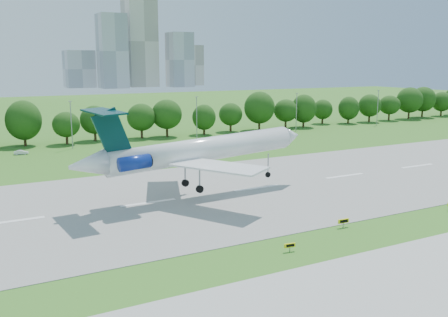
# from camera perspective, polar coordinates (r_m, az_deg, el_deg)

# --- Properties ---
(ground) EXTENTS (600.00, 600.00, 0.00)m
(ground) POSITION_cam_1_polar(r_m,az_deg,el_deg) (68.57, 14.97, -7.88)
(ground) COLOR #2F6219
(ground) RESTS_ON ground
(runway) EXTENTS (400.00, 45.00, 0.08)m
(runway) POSITION_cam_1_polar(r_m,az_deg,el_deg) (87.62, 3.79, -3.39)
(runway) COLOR gray
(runway) RESTS_ON ground
(tree_line) EXTENTS (288.40, 8.40, 10.40)m
(tree_line) POSITION_cam_1_polar(r_m,az_deg,el_deg) (146.93, -10.13, 4.70)
(tree_line) COLOR #382314
(tree_line) RESTS_ON ground
(light_poles) EXTENTS (175.90, 0.25, 12.19)m
(light_poles) POSITION_cam_1_polar(r_m,az_deg,el_deg) (136.69, -9.82, 4.32)
(light_poles) COLOR gray
(light_poles) RESTS_ON ground
(skyline) EXTENTS (127.00, 52.00, 80.00)m
(skyline) POSITION_cam_1_polar(r_m,az_deg,el_deg) (461.15, -9.94, 11.85)
(skyline) COLOR #B2B2B7
(skyline) RESTS_ON ground
(airliner) EXTENTS (42.26, 30.68, 14.05)m
(airliner) POSITION_cam_1_polar(r_m,az_deg,el_deg) (80.12, -3.62, 0.93)
(airliner) COLOR white
(airliner) RESTS_ON ground
(taxi_sign_left) EXTENTS (1.44, 0.34, 1.00)m
(taxi_sign_left) POSITION_cam_1_polar(r_m,az_deg,el_deg) (59.31, 7.53, -9.83)
(taxi_sign_left) COLOR gray
(taxi_sign_left) RESTS_ON ground
(taxi_sign_centre) EXTENTS (1.68, 0.32, 1.17)m
(taxi_sign_centre) POSITION_cam_1_polar(r_m,az_deg,el_deg) (68.80, 13.49, -6.98)
(taxi_sign_centre) COLOR gray
(taxi_sign_centre) RESTS_ON ground
(service_vehicle_a) EXTENTS (3.35, 1.68, 1.06)m
(service_vehicle_a) POSITION_cam_1_polar(r_m,az_deg,el_deg) (128.68, -22.17, 0.65)
(service_vehicle_a) COLOR silver
(service_vehicle_a) RESTS_ON ground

